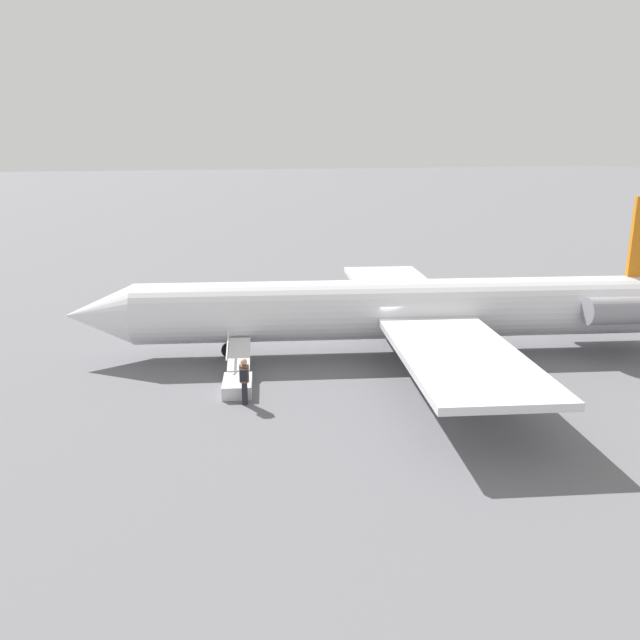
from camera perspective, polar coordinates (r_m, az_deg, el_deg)
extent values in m
plane|color=slate|center=(28.90, 6.74, -2.99)|extent=(600.00, 600.00, 0.00)
cylinder|color=silver|center=(28.32, 6.87, 1.00)|extent=(22.90, 9.26, 2.68)
cone|color=silver|center=(28.74, -19.52, 0.43)|extent=(3.58, 3.36, 2.62)
cube|color=silver|center=(22.90, 12.75, -3.22)|extent=(6.91, 10.53, 0.27)
cube|color=silver|center=(34.51, 6.72, 3.22)|extent=(6.91, 10.53, 0.27)
cylinder|color=gray|center=(30.05, 25.94, 0.77)|extent=(3.42, 2.08, 1.20)
cylinder|color=gray|center=(33.24, 22.73, 2.39)|extent=(3.42, 2.08, 1.20)
cylinder|color=black|center=(28.31, -8.34, -2.73)|extent=(0.68, 0.35, 0.66)
cylinder|color=gray|center=(28.18, -8.37, -1.89)|extent=(0.12, 0.12, 0.21)
cylinder|color=black|center=(28.23, 11.85, -2.95)|extent=(0.68, 0.35, 0.66)
cylinder|color=gray|center=(28.10, 11.90, -2.11)|extent=(0.12, 0.12, 0.21)
cylinder|color=black|center=(30.44, 10.59, -1.55)|extent=(0.68, 0.35, 0.66)
cylinder|color=gray|center=(30.32, 10.63, -0.77)|extent=(0.12, 0.12, 0.21)
cube|color=silver|center=(24.26, -7.56, -5.99)|extent=(1.57, 2.04, 0.50)
cube|color=silver|center=(25.94, -7.40, -3.16)|extent=(1.51, 2.40, 0.82)
cube|color=silver|center=(25.82, -8.44, -2.12)|extent=(0.70, 2.14, 0.76)
cube|color=#23232D|center=(23.09, -6.90, -6.62)|extent=(0.27, 0.33, 0.85)
cylinder|color=brown|center=(22.82, -6.95, -4.87)|extent=(0.36, 0.36, 0.65)
sphere|color=tan|center=(22.67, -6.99, -3.81)|extent=(0.24, 0.24, 0.24)
cube|color=black|center=(22.56, -6.98, -5.03)|extent=(0.32, 0.25, 0.44)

